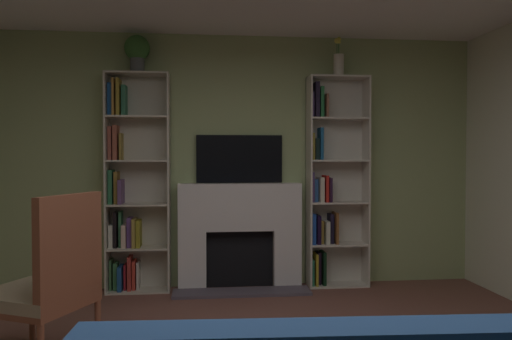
{
  "coord_description": "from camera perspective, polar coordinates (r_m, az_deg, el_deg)",
  "views": [
    {
      "loc": [
        -0.4,
        -2.57,
        1.39
      ],
      "look_at": [
        0.0,
        1.13,
        1.28
      ],
      "focal_mm": 35.49,
      "sensor_mm": 36.0,
      "label": 1
    }
  ],
  "objects": [
    {
      "name": "fireplace",
      "position": [
        5.36,
        -1.83,
        -7.12
      ],
      "size": [
        1.39,
        0.5,
        1.1
      ],
      "color": "white",
      "rests_on": "ground_plane"
    },
    {
      "name": "bookshelf_left",
      "position": [
        5.35,
        -13.85,
        -2.18
      ],
      "size": [
        0.64,
        0.27,
        2.23
      ],
      "color": "beige",
      "rests_on": "ground_plane"
    },
    {
      "name": "potted_plant",
      "position": [
        5.38,
        -13.25,
        12.96
      ],
      "size": [
        0.26,
        0.26,
        0.38
      ],
      "color": "#4E5252",
      "rests_on": "bookshelf_left"
    },
    {
      "name": "vase_with_flowers",
      "position": [
        5.52,
        9.28,
        11.94
      ],
      "size": [
        0.11,
        0.11,
        0.41
      ],
      "color": "beige",
      "rests_on": "bookshelf_right"
    },
    {
      "name": "wall_back_accent",
      "position": [
        5.43,
        -1.94,
        1.02
      ],
      "size": [
        5.23,
        0.06,
        2.67
      ],
      "primitive_type": "cube",
      "color": "#9FAF74",
      "rests_on": "ground_plane"
    },
    {
      "name": "armchair",
      "position": [
        3.76,
        -22.46,
        -11.65
      ],
      "size": [
        0.83,
        0.81,
        1.13
      ],
      "color": "brown",
      "rests_on": "ground_plane"
    },
    {
      "name": "bookshelf_right",
      "position": [
        5.47,
        8.34,
        -1.87
      ],
      "size": [
        0.64,
        0.27,
        2.23
      ],
      "color": "beige",
      "rests_on": "ground_plane"
    },
    {
      "name": "tv",
      "position": [
        5.37,
        -1.9,
        1.26
      ],
      "size": [
        0.91,
        0.06,
        0.5
      ],
      "primitive_type": "cube",
      "color": "black",
      "rests_on": "fireplace"
    }
  ]
}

